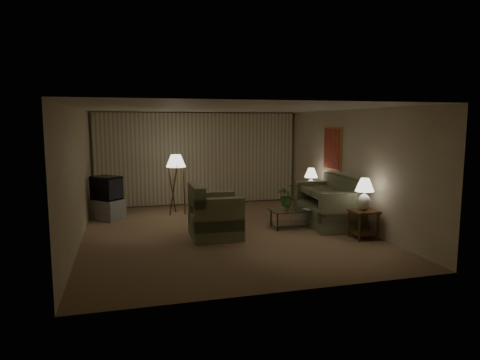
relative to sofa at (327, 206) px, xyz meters
name	(u,v)px	position (x,y,z in m)	size (l,w,h in m)	color
ground	(225,232)	(-2.50, -0.08, -0.45)	(7.00, 7.00, 0.00)	brown
room_shell	(212,149)	(-2.48, 1.43, 1.30)	(6.04, 7.02, 2.72)	beige
sofa	(327,206)	(0.00, 0.00, 0.00)	(2.21, 1.40, 0.90)	#737955
armchair	(215,216)	(-2.79, -0.44, 0.00)	(1.08, 1.03, 0.89)	#737955
side_table_near	(363,219)	(0.15, -1.35, -0.04)	(0.52, 0.52, 0.60)	#3D1F10
side_table_far	(311,198)	(0.15, 1.25, -0.04)	(0.54, 0.45, 0.60)	#3D1F10
table_lamp_near	(364,191)	(0.15, -1.35, 0.55)	(0.39, 0.39, 0.67)	white
table_lamp_far	(311,177)	(0.15, 1.25, 0.51)	(0.35, 0.35, 0.61)	white
coffee_table	(293,216)	(-0.91, -0.10, -0.17)	(1.04, 0.57, 0.41)	silver
tv_cabinet	(107,209)	(-5.05, 1.93, -0.20)	(0.93, 0.94, 0.50)	#9E9EA0
crt_tv	(106,188)	(-5.05, 1.93, 0.34)	(0.82, 0.83, 0.58)	black
floor_lamp	(176,183)	(-3.30, 2.07, 0.38)	(0.51, 0.51, 1.57)	#3D1F10
ottoman	(223,205)	(-2.07, 1.94, -0.24)	(0.61, 0.61, 0.41)	#994D34
vase	(287,207)	(-1.06, -0.10, 0.04)	(0.14, 0.14, 0.15)	silver
flowers	(287,193)	(-1.06, -0.10, 0.36)	(0.45, 0.39, 0.50)	#427433
book	(305,210)	(-0.66, -0.20, -0.03)	(0.15, 0.20, 0.02)	olive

